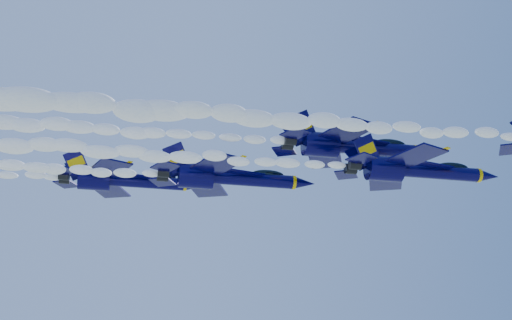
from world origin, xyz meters
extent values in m
ellipsoid|color=white|center=(-18.94, -11.99, 151.19)|extent=(56.82, 2.35, 2.11)
cylinder|color=#040235|center=(6.45, -2.17, 151.65)|extent=(8.57, 1.43, 1.43)
ellipsoid|color=#040235|center=(0.45, -2.17, 151.60)|extent=(1.48, 2.57, 6.09)
cone|color=#040235|center=(11.97, -2.17, 151.65)|extent=(2.47, 1.43, 1.43)
cylinder|color=#DDAF00|center=(10.83, -2.17, 151.65)|extent=(0.33, 1.48, 1.48)
ellipsoid|color=black|center=(8.07, -2.17, 152.36)|extent=(3.43, 1.11, 0.94)
cube|color=#DDAF00|center=(8.07, -2.17, 152.07)|extent=(4.00, 0.95, 0.17)
cube|color=#040235|center=(2.17, -5.98, 151.65)|extent=(5.10, 6.05, 0.17)
cube|color=#040235|center=(2.17, 1.64, 151.65)|extent=(5.10, 6.05, 0.17)
cube|color=#DDAF00|center=(3.50, -5.98, 151.74)|extent=(2.30, 4.77, 0.10)
cube|color=#DDAF00|center=(3.50, 1.64, 151.74)|extent=(2.30, 4.77, 0.10)
cube|color=#040235|center=(-1.64, -3.17, 153.07)|extent=(3.10, 0.98, 3.34)
cube|color=#040235|center=(-1.64, -1.17, 153.07)|extent=(3.10, 0.98, 3.34)
cylinder|color=black|center=(-2.88, -2.79, 151.55)|extent=(1.14, 1.05, 1.05)
cylinder|color=black|center=(-2.88, -1.55, 151.55)|extent=(1.14, 1.05, 1.05)
cube|color=#DDAF00|center=(3.59, -2.17, 152.39)|extent=(10.47, 0.33, 0.08)
ellipsoid|color=white|center=(-31.77, -2.17, 151.22)|extent=(56.82, 2.26, 2.03)
cylinder|color=#040235|center=(1.87, 2.92, 155.99)|extent=(9.15, 1.52, 1.52)
ellipsoid|color=#040235|center=(-4.54, 2.92, 155.94)|extent=(1.59, 2.74, 6.51)
cone|color=#040235|center=(7.76, 2.92, 155.99)|extent=(2.64, 1.52, 1.52)
cylinder|color=#DDAF00|center=(6.55, 2.92, 155.99)|extent=(0.36, 1.59, 1.59)
ellipsoid|color=black|center=(3.60, 2.92, 156.75)|extent=(3.66, 1.19, 1.01)
cube|color=#DDAF00|center=(3.60, 2.92, 156.45)|extent=(4.27, 1.02, 0.18)
cube|color=#040235|center=(-2.71, -1.15, 155.99)|extent=(5.45, 6.46, 0.18)
cube|color=#040235|center=(-2.71, 6.98, 155.99)|extent=(5.45, 6.46, 0.18)
cube|color=#DDAF00|center=(-1.28, -1.15, 156.09)|extent=(2.45, 5.09, 0.10)
cube|color=#DDAF00|center=(-1.28, 6.98, 156.09)|extent=(2.45, 5.09, 0.10)
cube|color=#040235|center=(-6.77, 1.85, 157.51)|extent=(3.31, 1.05, 3.56)
cube|color=#040235|center=(-6.77, 3.98, 157.51)|extent=(3.31, 1.05, 3.56)
cylinder|color=black|center=(-8.09, 2.26, 155.89)|extent=(1.22, 1.12, 1.12)
cylinder|color=black|center=(-8.09, 3.58, 155.89)|extent=(1.22, 1.12, 1.12)
cube|color=#DDAF00|center=(-1.18, 2.92, 156.78)|extent=(11.18, 0.36, 0.08)
ellipsoid|color=white|center=(-37.01, 2.92, 155.56)|extent=(56.82, 2.41, 2.17)
cylinder|color=#040235|center=(-10.56, 10.39, 154.07)|extent=(9.60, 1.60, 1.60)
ellipsoid|color=#040235|center=(-17.28, 10.39, 154.01)|extent=(1.66, 2.88, 6.82)
cone|color=#040235|center=(-4.38, 10.39, 154.07)|extent=(2.77, 1.60, 1.60)
cylinder|color=#DDAF00|center=(-5.66, 10.39, 154.07)|extent=(0.37, 1.66, 1.66)
ellipsoid|color=black|center=(-8.75, 10.39, 154.87)|extent=(3.84, 1.25, 1.06)
cube|color=#DDAF00|center=(-8.75, 10.39, 154.55)|extent=(4.48, 1.07, 0.19)
cube|color=#040235|center=(-15.36, 6.13, 154.07)|extent=(5.72, 6.78, 0.19)
cube|color=#040235|center=(-15.36, 14.66, 154.07)|extent=(5.72, 6.78, 0.19)
cube|color=#DDAF00|center=(-13.87, 6.13, 154.17)|extent=(2.57, 5.34, 0.11)
cube|color=#DDAF00|center=(-13.87, 14.66, 154.17)|extent=(2.57, 5.34, 0.11)
cube|color=#040235|center=(-19.63, 9.27, 155.67)|extent=(3.47, 1.10, 3.74)
cube|color=#040235|center=(-19.63, 11.51, 155.67)|extent=(3.47, 1.10, 3.74)
cylinder|color=black|center=(-21.01, 9.70, 153.96)|extent=(1.28, 1.17, 1.17)
cylinder|color=black|center=(-21.01, 11.08, 153.96)|extent=(1.28, 1.17, 1.17)
cube|color=#DDAF00|center=(-13.76, 10.39, 154.90)|extent=(11.73, 0.37, 0.09)
cylinder|color=#040235|center=(-22.51, 19.56, 156.11)|extent=(9.43, 1.57, 1.57)
ellipsoid|color=#040235|center=(-29.10, 19.56, 156.05)|extent=(1.63, 2.83, 6.70)
cone|color=#040235|center=(-16.43, 19.56, 156.11)|extent=(2.72, 1.57, 1.57)
cylinder|color=#DDAF00|center=(-17.69, 19.56, 156.11)|extent=(0.37, 1.63, 1.63)
ellipsoid|color=black|center=(-20.72, 19.56, 156.89)|extent=(3.77, 1.23, 1.04)
cube|color=#DDAF00|center=(-20.72, 19.56, 156.58)|extent=(4.40, 1.05, 0.19)
cube|color=#040235|center=(-27.22, 15.37, 156.11)|extent=(5.61, 6.66, 0.19)
cube|color=#040235|center=(-27.22, 23.75, 156.11)|extent=(5.61, 6.66, 0.19)
cube|color=#DDAF00|center=(-25.75, 15.37, 156.21)|extent=(2.53, 5.25, 0.10)
cube|color=#DDAF00|center=(-25.75, 23.75, 156.21)|extent=(2.53, 5.25, 0.10)
cube|color=#040235|center=(-31.41, 18.46, 157.68)|extent=(3.41, 1.08, 3.67)
cube|color=#040235|center=(-31.41, 20.66, 157.68)|extent=(3.41, 1.08, 3.67)
cylinder|color=black|center=(-32.77, 18.88, 156.00)|extent=(1.26, 1.15, 1.15)
cylinder|color=black|center=(-32.77, 20.24, 156.00)|extent=(1.26, 1.15, 1.15)
cube|color=#DDAF00|center=(-25.65, 19.56, 156.92)|extent=(11.52, 0.37, 0.08)
camera|label=1|loc=(-24.38, -58.79, 128.57)|focal=45.00mm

